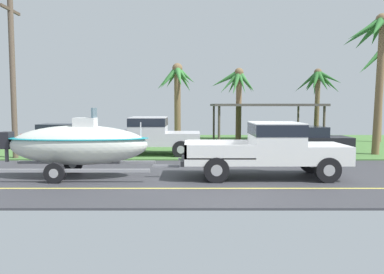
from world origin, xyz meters
TOP-DOWN VIEW (x-y plane):
  - ground at (0.00, 8.38)m, footprint 36.00×22.00m
  - pickup_truck_towing at (1.76, -0.03)m, footprint 5.56×2.03m
  - boat_on_trailer at (-4.81, -0.03)m, footprint 5.97×2.16m
  - parked_pickup_background at (-3.12, 5.72)m, footprint 5.94×2.15m
  - parked_sedan_near at (4.45, 6.17)m, footprint 4.39×1.88m
  - parked_sedan_far at (-8.03, 8.86)m, footprint 4.53×1.91m
  - carport_awning at (3.50, 11.79)m, footprint 6.44×5.93m
  - palm_tree_near_left at (-1.95, 11.94)m, footprint 2.65×3.26m
  - palm_tree_near_right at (2.08, 13.56)m, footprint 3.17×2.57m
  - palm_tree_mid at (7.26, 12.85)m, footprint 2.96×3.24m
  - palm_tree_far_left at (7.78, 5.59)m, footprint 3.10×2.96m
  - palm_tree_far_right at (11.13, 12.16)m, footprint 3.49×3.07m
  - utility_pole at (-8.95, 4.46)m, footprint 0.24×1.80m

SIDE VIEW (x-z plane):
  - ground at x=0.00m, z-range -0.07..0.04m
  - parked_sedan_near at x=4.45m, z-range -0.02..1.36m
  - parked_sedan_far at x=-8.03m, z-range -0.02..1.36m
  - pickup_truck_towing at x=1.76m, z-range 0.10..1.96m
  - parked_pickup_background at x=-3.12m, z-range 0.11..1.97m
  - boat_on_trailer at x=-4.81m, z-range -0.06..2.27m
  - carport_awning at x=3.50m, z-range 1.14..3.64m
  - palm_tree_near_right at x=2.08m, z-range 1.21..6.14m
  - palm_tree_near_left at x=-1.95m, z-range 1.18..6.26m
  - palm_tree_mid at x=7.26m, z-range 1.32..6.14m
  - utility_pole at x=-8.95m, z-range 0.15..7.33m
  - palm_tree_far_right at x=11.13m, z-range 1.78..7.91m
  - palm_tree_far_left at x=7.78m, z-range 1.85..8.55m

